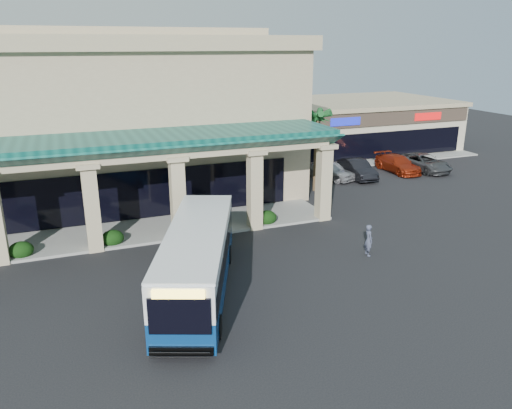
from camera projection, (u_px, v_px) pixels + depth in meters
name	position (u px, v px, depth m)	size (l,w,h in m)	color
ground	(264.00, 267.00, 24.37)	(110.00, 110.00, 0.00)	black
main_building	(68.00, 116.00, 34.04)	(30.80, 14.80, 11.35)	tan
arcade	(79.00, 192.00, 26.76)	(30.00, 6.20, 5.70)	#0B4741
strip_mall	(339.00, 125.00, 51.09)	(22.50, 12.50, 4.90)	beige
palm_0	(316.00, 147.00, 36.03)	(2.40, 2.40, 6.60)	#11421A
palm_1	(309.00, 144.00, 39.16)	(2.40, 2.40, 5.80)	#11421A
broadleaf_tree	(262.00, 141.00, 43.05)	(2.60, 2.60, 4.81)	black
transit_bus	(198.00, 262.00, 21.45)	(2.48, 10.64, 2.97)	navy
pedestrian	(369.00, 240.00, 25.53)	(0.61, 0.40, 1.67)	#3F445A
car_silver	(331.00, 170.00, 39.95)	(1.70, 4.24, 1.44)	#9F9EA3
car_white	(357.00, 169.00, 40.24)	(1.59, 4.57, 1.51)	black
car_red	(398.00, 164.00, 42.15)	(1.97, 4.84, 1.40)	maroon
car_gray	(423.00, 162.00, 42.55)	(2.41, 5.23, 1.45)	#3B3C3E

